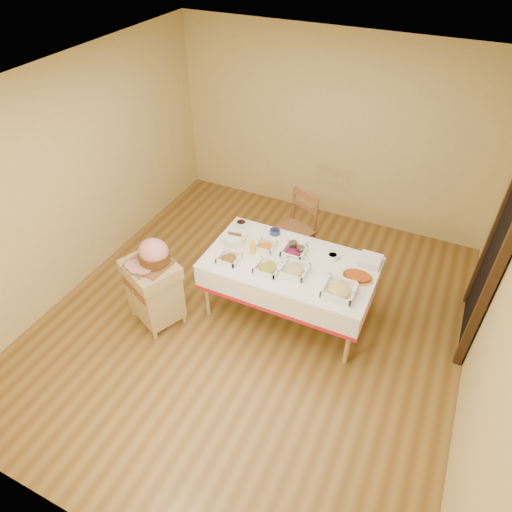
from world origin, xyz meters
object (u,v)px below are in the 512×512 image
(ham_on_board, at_px, (153,254))
(plate_stack, at_px, (370,260))
(dining_chair, at_px, (296,229))
(mustard_bottle, at_px, (252,247))
(preserve_jar_left, at_px, (293,247))
(dining_table, at_px, (290,273))
(brass_platter, at_px, (357,277))
(preserve_jar_right, at_px, (300,251))
(butcher_cart, at_px, (154,289))
(bread_basket, at_px, (235,238))

(ham_on_board, height_order, plate_stack, ham_on_board)
(dining_chair, bearing_deg, mustard_bottle, -98.78)
(dining_chair, bearing_deg, ham_on_board, -120.97)
(dining_chair, distance_m, preserve_jar_left, 0.83)
(dining_table, relative_size, ham_on_board, 4.00)
(brass_platter, bearing_deg, mustard_bottle, -175.33)
(dining_table, bearing_deg, preserve_jar_left, 104.39)
(preserve_jar_right, relative_size, mustard_bottle, 0.55)
(preserve_jar_left, xyz_separation_m, mustard_bottle, (-0.39, -0.23, 0.04))
(dining_table, distance_m, brass_platter, 0.74)
(butcher_cart, height_order, plate_stack, plate_stack)
(dining_chair, height_order, brass_platter, dining_chair)
(ham_on_board, relative_size, plate_stack, 1.98)
(mustard_bottle, xyz_separation_m, bread_basket, (-0.27, 0.10, -0.04))
(butcher_cart, xyz_separation_m, ham_on_board, (0.05, 0.04, 0.48))
(dining_chair, height_order, ham_on_board, ham_on_board)
(butcher_cart, bearing_deg, plate_stack, 27.39)
(bread_basket, bearing_deg, mustard_bottle, -21.03)
(dining_chair, xyz_separation_m, bread_basket, (-0.41, -0.86, 0.30))
(bread_basket, xyz_separation_m, plate_stack, (1.47, 0.28, -0.01))
(ham_on_board, bearing_deg, preserve_jar_right, 32.99)
(dining_table, xyz_separation_m, ham_on_board, (-1.26, -0.69, 0.34))
(ham_on_board, distance_m, plate_stack, 2.28)
(dining_table, distance_m, dining_chair, 0.97)
(dining_chair, height_order, preserve_jar_right, dining_chair)
(butcher_cart, xyz_separation_m, mustard_bottle, (0.87, 0.69, 0.39))
(dining_chair, xyz_separation_m, plate_stack, (1.06, -0.58, 0.29))
(butcher_cart, xyz_separation_m, preserve_jar_right, (1.35, 0.88, 0.35))
(mustard_bottle, height_order, brass_platter, mustard_bottle)
(ham_on_board, xyz_separation_m, brass_platter, (1.97, 0.75, -0.16))
(preserve_jar_left, height_order, brass_platter, preserve_jar_left)
(dining_table, bearing_deg, dining_chair, 107.33)
(mustard_bottle, relative_size, plate_stack, 0.85)
(bread_basket, bearing_deg, dining_table, -5.11)
(mustard_bottle, bearing_deg, bread_basket, 158.97)
(dining_table, distance_m, plate_stack, 0.87)
(dining_chair, xyz_separation_m, brass_platter, (1.00, -0.87, 0.27))
(dining_chair, xyz_separation_m, mustard_bottle, (-0.15, -0.96, 0.34))
(dining_table, bearing_deg, bread_basket, 174.89)
(dining_chair, height_order, preserve_jar_left, dining_chair)
(dining_table, xyz_separation_m, preserve_jar_right, (0.05, 0.16, 0.21))
(preserve_jar_right, height_order, mustard_bottle, mustard_bottle)
(dining_table, xyz_separation_m, bread_basket, (-0.70, 0.06, 0.21))
(dining_table, relative_size, plate_stack, 7.91)
(preserve_jar_right, height_order, plate_stack, preserve_jar_right)
(ham_on_board, xyz_separation_m, mustard_bottle, (0.82, 0.65, -0.09))
(dining_chair, distance_m, mustard_bottle, 1.03)
(preserve_jar_left, xyz_separation_m, brass_platter, (0.77, -0.14, -0.03))
(dining_chair, relative_size, brass_platter, 3.22)
(butcher_cart, distance_m, ham_on_board, 0.48)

